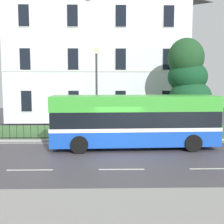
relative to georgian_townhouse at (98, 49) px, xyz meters
The scene contains 6 objects.
ground_plane 16.69m from the georgian_townhouse, 84.47° to the right, with size 60.00×56.00×0.18m.
georgian_townhouse is the anchor object (origin of this frame).
iron_verge_railing 13.48m from the georgian_townhouse, 90.00° to the right, with size 13.78×0.04×0.97m.
evergreen_tree 11.66m from the georgian_townhouse, 49.42° to the right, with size 3.60×3.60×7.34m.
single_decker_bus 15.15m from the georgian_townhouse, 80.14° to the right, with size 9.54×2.89×3.04m.
street_lamp_post 11.57m from the georgian_townhouse, 89.24° to the right, with size 0.36×0.24×5.92m.
Camera 1 is at (-0.69, -13.69, 3.79)m, focal length 44.89 mm.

